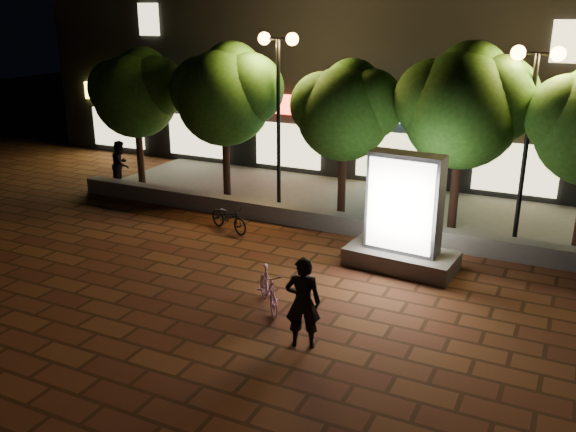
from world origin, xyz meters
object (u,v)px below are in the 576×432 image
Objects in this scene: street_lamp_left at (278,76)px; tree_mid at (346,107)px; ad_kiosk at (403,223)px; street_lamp_right at (533,95)px; tree_far_left at (137,90)px; tree_left at (227,92)px; pedestrian at (121,164)px; scooter_parked at (229,217)px; tree_right at (465,103)px; rider at (303,302)px; scooter_pink at (268,289)px.

tree_mid is at bearing 7.31° from street_lamp_left.
street_lamp_right is at bearing 51.81° from ad_kiosk.
tree_mid is at bearing -0.00° from tree_far_left.
street_lamp_left reaches higher than tree_left.
street_lamp_right is 13.05m from pedestrian.
street_lamp_left is 3.46× the size of scooter_parked.
tree_far_left is 5.50m from street_lamp_left.
tree_right is 7.05m from scooter_parked.
tree_mid is at bearing 130.39° from ad_kiosk.
rider is at bearing -51.00° from tree_left.
street_lamp_left is at bearing -7.70° from tree_left.
tree_right reaches higher than tree_mid.
street_lamp_right is at bearing -106.35° from pedestrian.
scooter_parked is at bearing -59.29° from tree_left.
ad_kiosk is 1.59× the size of rider.
scooter_pink is 0.83× the size of rider.
tree_right is 11.39m from pedestrian.
tree_far_left is 2.84× the size of pedestrian.
tree_left is 0.94× the size of street_lamp_left.
tree_left is 2.77× the size of rider.
pedestrian is at bearing -166.98° from tree_left.
scooter_parked is at bearing -28.27° from tree_far_left.
scooter_pink reaches higher than scooter_parked.
street_lamp_left reaches higher than scooter_pink.
street_lamp_left reaches higher than ad_kiosk.
scooter_parked is (-3.16, 3.68, -0.05)m from scooter_pink.
tree_left is 7.73m from ad_kiosk.
street_lamp_right is 3.06× the size of pedestrian.
street_lamp_right reaches higher than scooter_parked.
tree_mid is at bearing -94.91° from rider.
tree_right is 1.02× the size of street_lamp_right.
scooter_parked is (-4.41, 4.71, -0.49)m from rider.
tree_right is at bearing 27.90° from scooter_pink.
rider is (9.56, -7.48, -2.41)m from tree_far_left.
tree_mid is at bearing -0.00° from tree_left.
ad_kiosk is (10.18, -3.15, -2.16)m from tree_far_left.
street_lamp_right is (7.00, 0.00, -0.13)m from street_lamp_left.
scooter_pink is (-2.49, -6.44, -3.12)m from tree_right.
tree_far_left is 1.65× the size of ad_kiosk.
tree_left is 0.98× the size of street_lamp_right.
rider is at bearing -74.60° from tree_mid.
pedestrian is at bearing -54.34° from rider.
street_lamp_left is at bearing -103.02° from pedestrian.
tree_far_left is 2.56m from pedestrian.
tree_left is 8.96m from street_lamp_right.
ad_kiosk is 5.10m from scooter_parked.
tree_far_left reaches higher than rider.
tree_far_left is 7.50m from tree_mid.
rider is (-0.62, -4.33, -0.25)m from ad_kiosk.
street_lamp_left is 6.25m from ad_kiosk.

